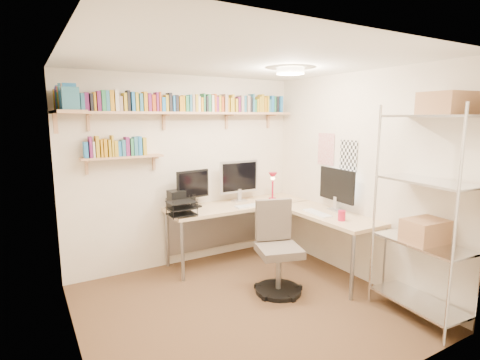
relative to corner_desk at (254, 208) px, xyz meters
name	(u,v)px	position (x,y,z in m)	size (l,w,h in m)	color
ground	(244,306)	(-0.70, -0.92, -0.78)	(3.20, 3.20, 0.00)	#452B1D
room_shell	(245,160)	(-0.70, -0.92, 0.76)	(3.24, 3.04, 2.52)	beige
wall_shelves	(159,112)	(-1.12, 0.38, 1.25)	(3.12, 1.09, 0.80)	tan
corner_desk	(254,208)	(0.00, 0.00, 0.00)	(2.12, 2.02, 1.38)	beige
office_chair	(277,254)	(-0.18, -0.78, -0.35)	(0.57, 0.58, 1.04)	black
wire_rack	(432,187)	(0.68, -2.01, 0.54)	(0.52, 0.94, 2.19)	silver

